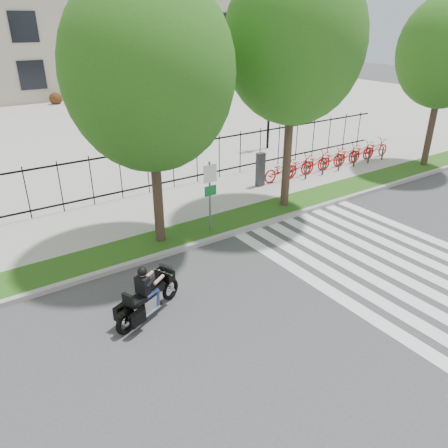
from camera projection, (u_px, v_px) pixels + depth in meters
ground at (262, 313)px, 11.27m from camera, size 120.00×120.00×0.00m
curb at (184, 248)px, 14.31m from camera, size 60.00×0.20×0.15m
grass_verge at (171, 238)px, 14.94m from camera, size 60.00×1.50×0.15m
sidewalk at (141, 214)px, 16.81m from camera, size 60.00×3.50×0.15m
plaza at (34, 129)px, 29.97m from camera, size 80.00×34.00×0.10m
crosswalk_stripes at (382, 260)px, 13.72m from camera, size 5.70×8.00×0.01m
iron_fence at (121, 175)px, 17.67m from camera, size 30.00×0.06×2.00m
lamp_post_right at (270, 93)px, 23.97m from camera, size 1.06×0.70×4.25m
street_tree_1 at (149, 73)px, 12.43m from camera, size 5.00×5.00×8.24m
street_tree_2 at (294, 42)px, 14.93m from camera, size 4.93×4.93×8.87m
street_tree_3 at (446, 52)px, 20.00m from camera, size 4.43×4.43×7.93m
bike_share_station at (331, 159)px, 21.50m from camera, size 8.92×0.87×1.50m
sign_pole_regulatory at (210, 188)px, 14.65m from camera, size 0.50×0.09×2.50m
motorcycle_rider at (148, 295)px, 10.96m from camera, size 2.16×1.21×1.78m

